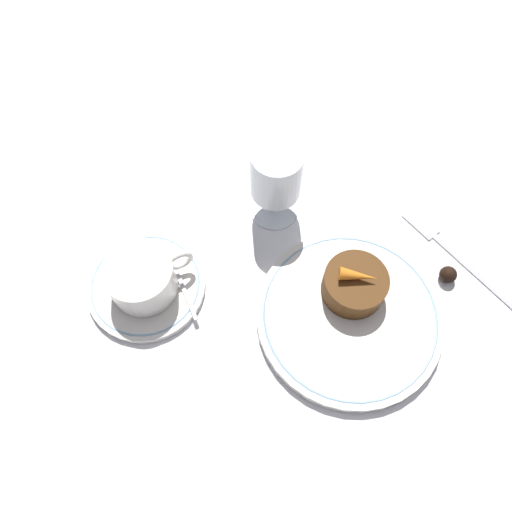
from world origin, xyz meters
TOP-DOWN VIEW (x-y plane):
  - ground_plane at (0.00, 0.00)m, footprint 3.00×3.00m
  - dinner_plate at (0.03, -0.04)m, footprint 0.23×0.23m
  - saucer at (-0.19, 0.11)m, footprint 0.15×0.15m
  - coffee_cup at (-0.19, 0.11)m, footprint 0.11×0.08m
  - spoon at (-0.14, 0.11)m, footprint 0.02×0.11m
  - wine_glass at (0.01, 0.14)m, footprint 0.07×0.07m
  - fork at (0.20, -0.01)m, footprint 0.06×0.19m
  - dessert_cake at (0.04, -0.01)m, footprint 0.08×0.08m
  - carrot_garnish at (0.04, -0.01)m, footprint 0.05×0.04m
  - chocolate_truffle at (0.17, -0.05)m, footprint 0.02×0.02m

SIDE VIEW (x-z plane):
  - ground_plane at x=0.00m, z-range 0.00..0.00m
  - fork at x=0.20m, z-range 0.00..0.01m
  - saucer at x=-0.19m, z-range 0.00..0.01m
  - dinner_plate at x=0.03m, z-range 0.00..0.02m
  - chocolate_truffle at x=0.17m, z-range 0.00..0.02m
  - spoon at x=-0.14m, z-range 0.01..0.01m
  - dessert_cake at x=0.04m, z-range 0.01..0.05m
  - coffee_cup at x=-0.19m, z-range 0.01..0.06m
  - carrot_garnish at x=0.04m, z-range 0.05..0.07m
  - wine_glass at x=0.01m, z-range 0.02..0.14m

